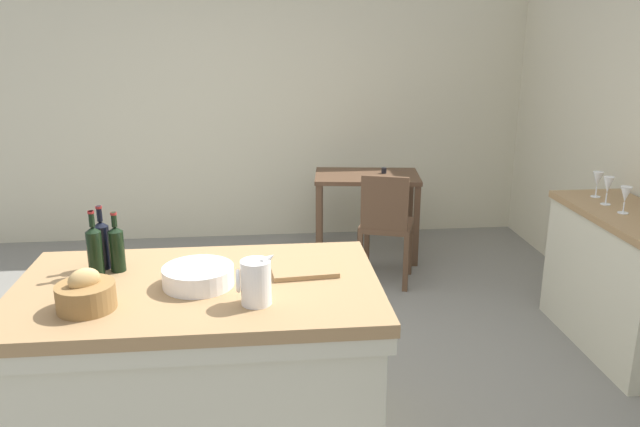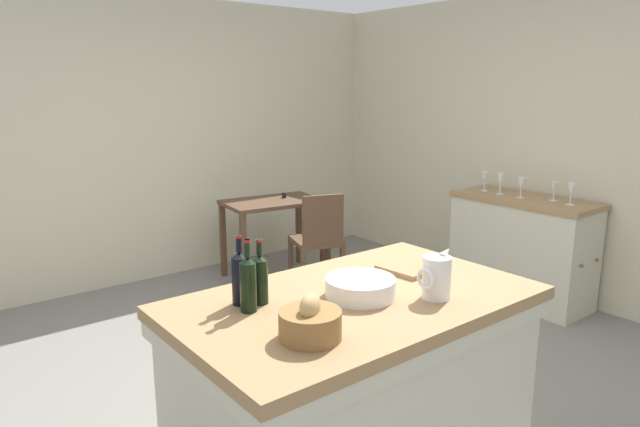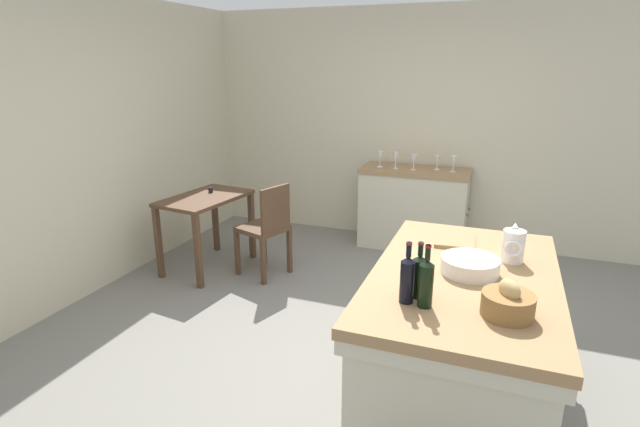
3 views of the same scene
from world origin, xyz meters
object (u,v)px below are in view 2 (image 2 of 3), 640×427
object	(u,v)px
side_cabinet	(521,248)
bread_basket	(310,322)
wine_bottle_amber	(240,277)
wine_bottle_dark	(260,278)
wooden_chair	(318,239)
wash_bowl	(360,287)
island_table	(355,374)
pitcher	(436,277)
writing_desk	(273,213)
cutting_board	(412,267)
wine_glass_left	(554,188)
wine_bottle_green	(248,283)
wine_glass_far_left	(571,190)
wine_glass_far_right	(485,178)
wine_glass_right	(501,180)
wine_glass_middle	(521,184)

from	to	relation	value
side_cabinet	bread_basket	bearing A→B (deg)	-162.14
wine_bottle_amber	wine_bottle_dark	bearing A→B (deg)	-30.67
wooden_chair	wash_bowl	world-z (taller)	wash_bowl
wine_bottle_dark	wine_bottle_amber	world-z (taller)	wine_bottle_amber
island_table	pitcher	xyz separation A→B (m)	(0.27, -0.24, 0.50)
writing_desk	bread_basket	world-z (taller)	bread_basket
cutting_board	wine_glass_left	distance (m)	2.16
wooden_chair	cutting_board	bearing A→B (deg)	-113.56
side_cabinet	wine_glass_left	world-z (taller)	wine_glass_left
wooden_chair	wine_bottle_dark	size ratio (longest dim) A/B	3.09
wooden_chair	wine_bottle_amber	bearing A→B (deg)	-136.41
writing_desk	bread_basket	distance (m)	3.27
wine_bottle_amber	wine_bottle_green	size ratio (longest dim) A/B	0.99
wine_glass_far_left	wine_glass_far_right	bearing A→B (deg)	91.20
side_cabinet	bread_basket	size ratio (longest dim) A/B	4.89
wine_glass_right	pitcher	bearing A→B (deg)	-151.86
pitcher	wine_bottle_dark	xyz separation A→B (m)	(-0.66, 0.44, 0.02)
wine_bottle_green	island_table	bearing A→B (deg)	-17.50
wine_glass_far_left	pitcher	bearing A→B (deg)	-165.45
wine_bottle_green	wine_glass_far_left	size ratio (longest dim) A/B	1.86
wooden_chair	wine_glass_far_left	distance (m)	2.08
side_cabinet	wash_bowl	distance (m)	2.71
cutting_board	wine_glass_right	xyz separation A→B (m)	(2.01, 0.84, 0.15)
bread_basket	wine_glass_far_left	distance (m)	3.05
wooden_chair	wine_glass_far_left	bearing A→B (deg)	-50.80
writing_desk	wash_bowl	xyz separation A→B (m)	(-1.24, -2.58, 0.28)
wine_glass_middle	island_table	bearing A→B (deg)	-163.21
wash_bowl	wine_glass_left	xyz separation A→B (m)	(2.61, 0.54, 0.10)
wine_bottle_amber	wine_bottle_green	distance (m)	0.09
side_cabinet	wine_bottle_dark	distance (m)	3.06
wash_bowl	wine_bottle_dark	bearing A→B (deg)	151.21
wine_bottle_dark	wine_bottle_green	xyz separation A→B (m)	(-0.09, -0.05, 0.01)
wine_glass_far_left	wine_glass_middle	distance (m)	0.41
writing_desk	bread_basket	xyz separation A→B (m)	(-1.68, -2.79, 0.30)
writing_desk	wine_glass_middle	size ratio (longest dim) A/B	5.77
island_table	bread_basket	distance (m)	0.67
wine_glass_far_right	wine_glass_right	bearing A→B (deg)	-99.77
island_table	wine_bottle_amber	world-z (taller)	wine_bottle_amber
wooden_chair	wine_bottle_amber	size ratio (longest dim) A/B	2.89
cutting_board	wine_bottle_dark	bearing A→B (deg)	174.23
wine_glass_middle	wooden_chair	bearing A→B (deg)	136.83
side_cabinet	wine_bottle_dark	xyz separation A→B (m)	(-2.96, -0.54, 0.53)
pitcher	wine_glass_far_left	xyz separation A→B (m)	(2.29, 0.59, 0.05)
wooden_chair	pitcher	xyz separation A→B (m)	(-1.01, -2.16, 0.46)
wash_bowl	wine_bottle_dark	world-z (taller)	wine_bottle_dark
wash_bowl	wine_bottle_green	size ratio (longest dim) A/B	1.02
bread_basket	wine_glass_far_left	size ratio (longest dim) A/B	1.42
pitcher	wine_bottle_green	distance (m)	0.85
pitcher	wine_bottle_green	bearing A→B (deg)	152.17
bread_basket	wine_bottle_dark	xyz separation A→B (m)	(0.05, 0.43, 0.05)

